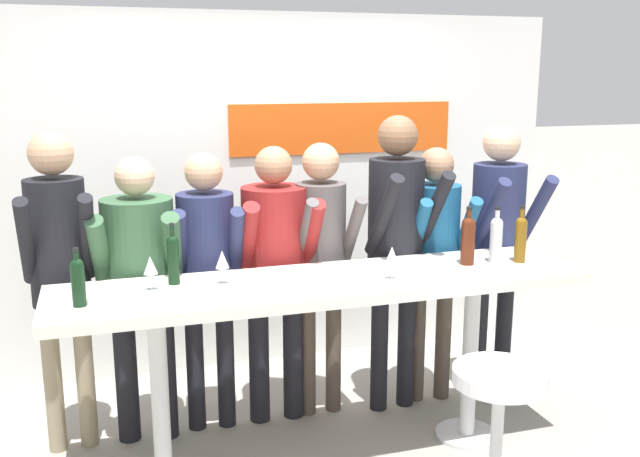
# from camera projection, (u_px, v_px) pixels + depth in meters

# --- Properties ---
(back_wall) EXTENTS (4.43, 0.12, 2.51)m
(back_wall) POSITION_uv_depth(u_px,v_px,m) (262.00, 192.00, 5.11)
(back_wall) COLOR silver
(back_wall) RESTS_ON ground_plane
(tasting_table) EXTENTS (2.83, 0.64, 1.05)m
(tasting_table) POSITION_uv_depth(u_px,v_px,m) (325.00, 304.00, 3.76)
(tasting_table) COLOR silver
(tasting_table) RESTS_ON ground_plane
(bar_stool) EXTENTS (0.46, 0.46, 0.76)m
(bar_stool) POSITION_uv_depth(u_px,v_px,m) (498.00, 419.00, 3.36)
(bar_stool) COLOR silver
(bar_stool) RESTS_ON ground_plane
(person_far_left) EXTENTS (0.39, 0.54, 1.81)m
(person_far_left) POSITION_uv_depth(u_px,v_px,m) (59.00, 254.00, 3.84)
(person_far_left) COLOR gray
(person_far_left) RESTS_ON ground_plane
(person_left) EXTENTS (0.52, 0.59, 1.66)m
(person_left) POSITION_uv_depth(u_px,v_px,m) (140.00, 271.00, 3.97)
(person_left) COLOR black
(person_left) RESTS_ON ground_plane
(person_center_left) EXTENTS (0.42, 0.53, 1.67)m
(person_center_left) POSITION_uv_depth(u_px,v_px,m) (207.00, 261.00, 4.10)
(person_center_left) COLOR black
(person_center_left) RESTS_ON ground_plane
(person_center) EXTENTS (0.48, 0.56, 1.69)m
(person_center) POSITION_uv_depth(u_px,v_px,m) (275.00, 256.00, 4.21)
(person_center) COLOR black
(person_center) RESTS_ON ground_plane
(person_center_right) EXTENTS (0.36, 0.50, 1.70)m
(person_center_right) POSITION_uv_depth(u_px,v_px,m) (321.00, 247.00, 4.28)
(person_center_right) COLOR #473D33
(person_center_right) RESTS_ON ground_plane
(person_right) EXTENTS (0.42, 0.56, 1.86)m
(person_right) POSITION_uv_depth(u_px,v_px,m) (396.00, 229.00, 4.33)
(person_right) COLOR black
(person_right) RESTS_ON ground_plane
(person_far_right) EXTENTS (0.43, 0.54, 1.66)m
(person_far_right) POSITION_uv_depth(u_px,v_px,m) (434.00, 246.00, 4.48)
(person_far_right) COLOR #473D33
(person_far_right) RESTS_ON ground_plane
(person_rightmost) EXTENTS (0.40, 0.54, 1.79)m
(person_rightmost) POSITION_uv_depth(u_px,v_px,m) (498.00, 229.00, 4.54)
(person_rightmost) COLOR black
(person_rightmost) RESTS_ON ground_plane
(wine_bottle_0) EXTENTS (0.06, 0.06, 0.28)m
(wine_bottle_0) POSITION_uv_depth(u_px,v_px,m) (78.00, 280.00, 3.28)
(wine_bottle_0) COLOR black
(wine_bottle_0) RESTS_ON tasting_table
(wine_bottle_1) EXTENTS (0.07, 0.07, 0.32)m
(wine_bottle_1) POSITION_uv_depth(u_px,v_px,m) (496.00, 237.00, 4.02)
(wine_bottle_1) COLOR #B7BCC1
(wine_bottle_1) RESTS_ON tasting_table
(wine_bottle_2) EXTENTS (0.07, 0.07, 0.33)m
(wine_bottle_2) POSITION_uv_depth(u_px,v_px,m) (521.00, 237.00, 4.03)
(wine_bottle_2) COLOR brown
(wine_bottle_2) RESTS_ON tasting_table
(wine_bottle_3) EXTENTS (0.06, 0.06, 0.32)m
(wine_bottle_3) POSITION_uv_depth(u_px,v_px,m) (173.00, 257.00, 3.61)
(wine_bottle_3) COLOR black
(wine_bottle_3) RESTS_ON tasting_table
(wine_bottle_4) EXTENTS (0.08, 0.08, 0.33)m
(wine_bottle_4) POSITION_uv_depth(u_px,v_px,m) (468.00, 238.00, 3.98)
(wine_bottle_4) COLOR #4C1E0F
(wine_bottle_4) RESTS_ON tasting_table
(wine_glass_0) EXTENTS (0.07, 0.07, 0.18)m
(wine_glass_0) POSITION_uv_depth(u_px,v_px,m) (150.00, 266.00, 3.51)
(wine_glass_0) COLOR silver
(wine_glass_0) RESTS_ON tasting_table
(wine_glass_1) EXTENTS (0.07, 0.07, 0.18)m
(wine_glass_1) POSITION_uv_depth(u_px,v_px,m) (392.00, 256.00, 3.70)
(wine_glass_1) COLOR silver
(wine_glass_1) RESTS_ON tasting_table
(wine_glass_2) EXTENTS (0.07, 0.07, 0.18)m
(wine_glass_2) POSITION_uv_depth(u_px,v_px,m) (222.00, 261.00, 3.61)
(wine_glass_2) COLOR silver
(wine_glass_2) RESTS_ON tasting_table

